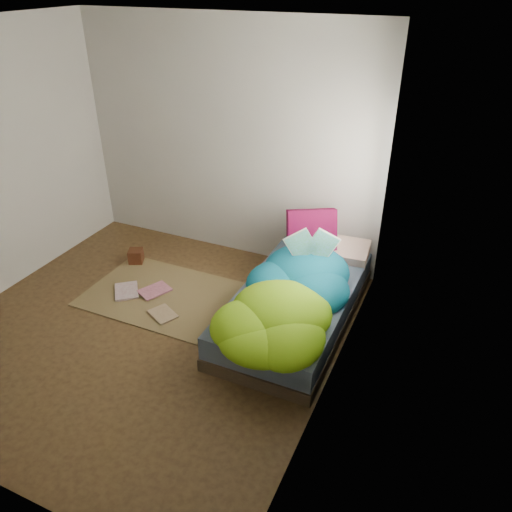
# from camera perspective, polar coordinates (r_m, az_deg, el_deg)

# --- Properties ---
(ground) EXTENTS (3.50, 3.50, 0.00)m
(ground) POSITION_cam_1_polar(r_m,az_deg,el_deg) (4.85, -12.44, -8.25)
(ground) COLOR #3C2717
(ground) RESTS_ON ground
(room_walls) EXTENTS (3.54, 3.54, 2.62)m
(room_walls) POSITION_cam_1_polar(r_m,az_deg,el_deg) (4.07, -14.76, 10.05)
(room_walls) COLOR #B4B2AB
(room_walls) RESTS_ON ground
(bed) EXTENTS (1.00, 2.00, 0.34)m
(bed) POSITION_cam_1_polar(r_m,az_deg,el_deg) (4.78, 4.50, -5.68)
(bed) COLOR #382D1E
(bed) RESTS_ON ground
(duvet) EXTENTS (0.96, 1.84, 0.34)m
(duvet) POSITION_cam_1_polar(r_m,az_deg,el_deg) (4.41, 3.68, -3.62)
(duvet) COLOR #075A72
(duvet) RESTS_ON bed
(rug) EXTENTS (1.60, 1.10, 0.01)m
(rug) POSITION_cam_1_polar(r_m,az_deg,el_deg) (5.28, -10.36, -4.44)
(rug) COLOR brown
(rug) RESTS_ON ground
(pillow_floral) EXTENTS (0.60, 0.40, 0.13)m
(pillow_floral) POSITION_cam_1_polar(r_m,az_deg,el_deg) (5.26, 9.62, 0.64)
(pillow_floral) COLOR beige
(pillow_floral) RESTS_ON bed
(pillow_magenta) EXTENTS (0.51, 0.38, 0.50)m
(pillow_magenta) POSITION_cam_1_polar(r_m,az_deg,el_deg) (5.15, 6.37, 2.55)
(pillow_magenta) COLOR #49041C
(pillow_magenta) RESTS_ON bed
(open_book) EXTENTS (0.42, 0.25, 0.25)m
(open_book) POSITION_cam_1_polar(r_m,az_deg,el_deg) (4.64, 6.45, 2.33)
(open_book) COLOR #2A8138
(open_book) RESTS_ON duvet
(wooden_box) EXTENTS (0.20, 0.20, 0.15)m
(wooden_box) POSITION_cam_1_polar(r_m,az_deg,el_deg) (5.88, -13.57, 0.02)
(wooden_box) COLOR #38170C
(wooden_box) RESTS_ON rug
(floor_book_a) EXTENTS (0.38, 0.40, 0.02)m
(floor_book_a) POSITION_cam_1_polar(r_m,az_deg,el_deg) (5.40, -15.82, -4.05)
(floor_book_a) COLOR silver
(floor_book_a) RESTS_ON rug
(floor_book_b) EXTENTS (0.34, 0.38, 0.03)m
(floor_book_b) POSITION_cam_1_polar(r_m,az_deg,el_deg) (5.42, -12.12, -3.38)
(floor_book_b) COLOR pink
(floor_book_b) RESTS_ON rug
(floor_book_c) EXTENTS (0.34, 0.31, 0.02)m
(floor_book_c) POSITION_cam_1_polar(r_m,az_deg,el_deg) (4.95, -11.61, -6.97)
(floor_book_c) COLOR tan
(floor_book_c) RESTS_ON rug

